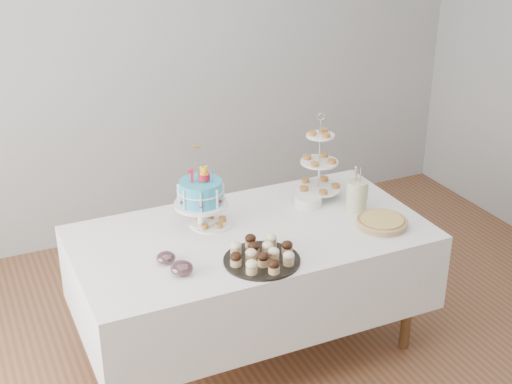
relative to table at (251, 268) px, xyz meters
name	(u,v)px	position (x,y,z in m)	size (l,w,h in m)	color
floor	(274,377)	(0.00, -0.30, -0.54)	(5.00, 5.00, 0.00)	brown
walls	(277,151)	(0.00, -0.30, 0.81)	(5.04, 4.04, 2.70)	#AAADB0
table	(251,268)	(0.00, 0.00, 0.00)	(1.92, 1.02, 0.77)	silver
birthday_cake	(201,205)	(-0.22, 0.18, 0.35)	(0.30, 0.30, 0.46)	white
cupcake_tray	(262,254)	(-0.08, -0.31, 0.27)	(0.39, 0.39, 0.09)	black
pie	(382,222)	(0.68, -0.24, 0.25)	(0.29, 0.29, 0.05)	tan
tiered_stand	(319,162)	(0.55, 0.24, 0.45)	(0.27, 0.27, 0.53)	silver
plate_stack	(308,201)	(0.44, 0.16, 0.26)	(0.16, 0.16, 0.06)	white
pastry_plate	(211,223)	(-0.17, 0.16, 0.24)	(0.23, 0.23, 0.03)	white
jam_bowl_a	(182,268)	(-0.49, -0.26, 0.26)	(0.11, 0.11, 0.07)	silver
jam_bowl_b	(166,258)	(-0.52, -0.12, 0.25)	(0.10, 0.10, 0.06)	silver
utensil_pitcher	(357,194)	(0.67, 0.00, 0.32)	(0.13, 0.12, 0.27)	#EFE9CE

